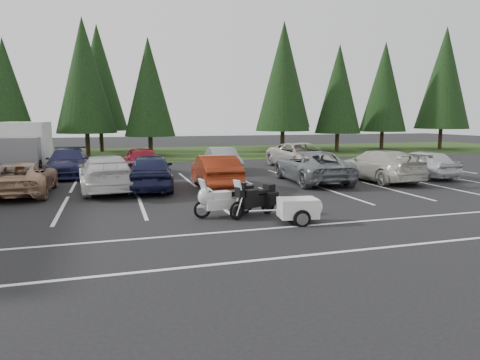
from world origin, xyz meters
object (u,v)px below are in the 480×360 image
object	(u,v)px
car_near_2	(23,178)
car_near_5	(215,171)
car_near_7	(378,165)
car_far_2	(143,161)
box_truck	(23,148)
car_near_8	(422,163)
car_near_4	(150,171)
car_far_1	(68,162)
car_near_3	(106,173)
car_near_6	(312,167)
car_far_3	(223,160)
cargo_trailer	(298,211)
adventure_motorcycle	(253,197)
car_far_4	(301,155)

from	to	relation	value
car_near_2	car_near_5	world-z (taller)	car_near_5
car_near_7	car_far_2	size ratio (longest dim) A/B	1.19
box_truck	car_near_8	bearing A→B (deg)	-21.75
car_near_5	car_far_2	bearing A→B (deg)	-61.96
car_near_4	car_far_2	bearing A→B (deg)	-84.94
car_near_5	car_far_1	distance (m)	9.10
car_near_3	car_near_4	xyz separation A→B (m)	(1.87, -0.27, 0.04)
car_far_2	car_far_1	bearing A→B (deg)	169.17
car_near_2	car_near_6	xyz separation A→B (m)	(12.93, -0.28, 0.08)
car_far_3	cargo_trailer	world-z (taller)	car_far_3
car_near_3	adventure_motorcycle	size ratio (longest dim) A/B	2.55
car_far_3	car_near_6	bearing A→B (deg)	-56.10
car_far_4	car_near_2	bearing A→B (deg)	-164.37
box_truck	cargo_trailer	size ratio (longest dim) A/B	3.39
box_truck	car_near_7	size ratio (longest dim) A/B	1.05
car_near_5	car_near_6	bearing A→B (deg)	-173.53
car_near_7	car_far_4	world-z (taller)	car_far_4
car_far_2	car_far_4	bearing A→B (deg)	-2.74
car_far_3	car_near_3	bearing A→B (deg)	-140.41
box_truck	car_near_7	distance (m)	19.67
car_near_8	car_far_2	bearing A→B (deg)	-20.79
adventure_motorcycle	car_near_3	bearing A→B (deg)	101.33
car_far_4	adventure_motorcycle	distance (m)	13.92
car_near_5	car_far_4	xyz separation A→B (m)	(7.01, 6.01, 0.04)
car_near_4	car_far_4	size ratio (longest dim) A/B	0.84
car_near_2	car_near_6	distance (m)	12.93
car_near_4	car_near_5	distance (m)	2.86
car_far_1	adventure_motorcycle	distance (m)	13.70
cargo_trailer	car_far_4	bearing A→B (deg)	72.42
car_far_3	adventure_motorcycle	world-z (taller)	car_far_3
car_near_4	cargo_trailer	distance (m)	8.30
car_near_2	car_near_8	distance (m)	19.37
adventure_motorcycle	car_near_6	bearing A→B (deg)	27.40
car_near_5	car_near_7	world-z (taller)	car_near_7
car_far_1	car_near_3	bearing A→B (deg)	-70.16
car_far_4	car_near_6	bearing A→B (deg)	-114.09
car_near_7	car_far_1	size ratio (longest dim) A/B	1.04
car_near_2	car_near_7	bearing A→B (deg)	177.68
car_near_4	car_near_7	bearing A→B (deg)	-176.85
car_near_8	car_far_1	bearing A→B (deg)	-17.79
car_near_5	car_near_4	bearing A→B (deg)	-5.08
box_truck	car_near_5	size ratio (longest dim) A/B	1.23
car_near_3	car_far_2	distance (m)	5.43
car_near_3	cargo_trailer	world-z (taller)	car_near_3
car_near_8	adventure_motorcycle	world-z (taller)	car_near_8
box_truck	car_near_3	xyz separation A→B (m)	(4.58, -7.91, -0.67)
adventure_motorcycle	car_far_4	bearing A→B (deg)	35.52
car_near_6	car_near_8	xyz separation A→B (m)	(6.44, -0.10, -0.02)
car_far_1	car_near_6	bearing A→B (deg)	-26.45
car_far_4	adventure_motorcycle	bearing A→B (deg)	-125.14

